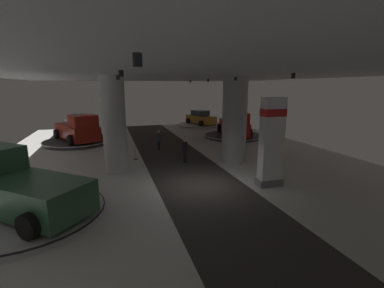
# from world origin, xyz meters

# --- Properties ---
(ground) EXTENTS (24.00, 44.00, 0.06)m
(ground) POSITION_xyz_m (0.00, 0.00, -0.02)
(ground) COLOR silver
(ceiling_with_spotlights) EXTENTS (24.00, 44.00, 0.39)m
(ceiling_with_spotlights) POSITION_xyz_m (-0.00, 0.00, 5.55)
(ceiling_with_spotlights) COLOR silver
(column_right) EXTENTS (1.59, 1.59, 5.50)m
(column_right) POSITION_xyz_m (3.55, 3.69, 2.75)
(column_right) COLOR #ADADB2
(column_right) RESTS_ON ground
(column_left) EXTENTS (1.33, 1.33, 5.50)m
(column_left) POSITION_xyz_m (-3.95, 3.74, 2.75)
(column_left) COLOR silver
(column_left) RESTS_ON ground
(brand_sign_pylon) EXTENTS (1.28, 0.67, 4.40)m
(brand_sign_pylon) POSITION_xyz_m (3.28, -0.95, 2.27)
(brand_sign_pylon) COLOR slate
(brand_sign_pylon) RESTS_ON ground
(display_platform_deep_left) EXTENTS (4.56, 4.56, 0.32)m
(display_platform_deep_left) POSITION_xyz_m (-7.33, 18.32, 0.18)
(display_platform_deep_left) COLOR #B7B7BC
(display_platform_deep_left) RESTS_ON ground
(display_car_deep_left) EXTENTS (3.25, 4.56, 1.71)m
(display_car_deep_left) POSITION_xyz_m (-7.32, 18.29, 1.09)
(display_car_deep_left) COLOR silver
(display_car_deep_left) RESTS_ON display_platform_deep_left
(display_platform_deep_right) EXTENTS (6.02, 6.02, 0.25)m
(display_platform_deep_right) POSITION_xyz_m (6.71, 19.41, 0.14)
(display_platform_deep_right) COLOR silver
(display_platform_deep_right) RESTS_ON ground
(display_car_deep_right) EXTENTS (3.12, 4.54, 1.71)m
(display_car_deep_right) POSITION_xyz_m (6.70, 19.44, 1.01)
(display_car_deep_right) COLOR #B77519
(display_car_deep_right) RESTS_ON display_platform_deep_right
(display_platform_far_right) EXTENTS (5.68, 5.68, 0.24)m
(display_platform_far_right) POSITION_xyz_m (7.35, 11.50, 0.13)
(display_platform_far_right) COLOR #333338
(display_platform_far_right) RESTS_ON ground
(pickup_truck_far_right) EXTENTS (3.74, 5.67, 2.30)m
(pickup_truck_far_right) POSITION_xyz_m (7.27, 11.19, 1.17)
(pickup_truck_far_right) COLOR red
(pickup_truck_far_right) RESTS_ON display_platform_far_right
(display_platform_far_left) EXTENTS (5.68, 5.68, 0.29)m
(display_platform_far_left) POSITION_xyz_m (-6.94, 12.86, 0.16)
(display_platform_far_left) COLOR #333338
(display_platform_far_left) RESTS_ON ground
(pickup_truck_far_left) EXTENTS (4.30, 5.69, 2.30)m
(pickup_truck_far_left) POSITION_xyz_m (-6.80, 12.57, 1.23)
(pickup_truck_far_left) COLOR maroon
(pickup_truck_far_left) RESTS_ON display_platform_far_left
(display_platform_near_left) EXTENTS (5.68, 5.68, 0.28)m
(display_platform_near_left) POSITION_xyz_m (-7.42, -1.26, 0.16)
(display_platform_near_left) COLOR #B7B7BC
(display_platform_near_left) RESTS_ON ground
(pickup_truck_near_left) EXTENTS (5.37, 5.07, 2.30)m
(pickup_truck_near_left) POSITION_xyz_m (-7.66, -1.05, 1.21)
(pickup_truck_near_left) COLOR #2D5638
(pickup_truck_near_left) RESTS_ON display_platform_near_left
(visitor_walking_near) EXTENTS (0.32, 0.32, 1.59)m
(visitor_walking_near) POSITION_xyz_m (0.38, 4.29, 0.91)
(visitor_walking_near) COLOR black
(visitor_walking_near) RESTS_ON ground
(visitor_walking_far) EXTENTS (0.32, 0.32, 1.59)m
(visitor_walking_far) POSITION_xyz_m (-0.62, 8.21, 0.91)
(visitor_walking_far) COLOR black
(visitor_walking_far) RESTS_ON ground
(stanchion_a) EXTENTS (0.28, 0.28, 1.01)m
(stanchion_a) POSITION_xyz_m (-2.65, 5.97, 0.37)
(stanchion_a) COLOR #333338
(stanchion_a) RESTS_ON ground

